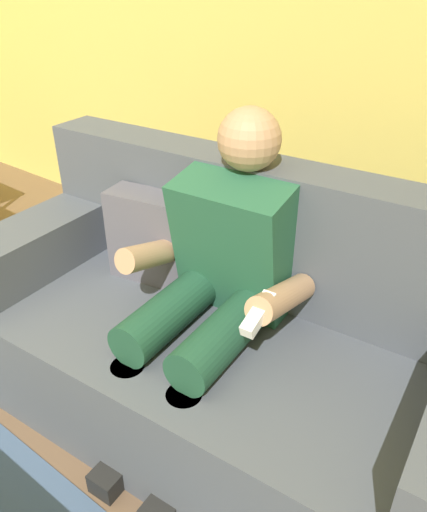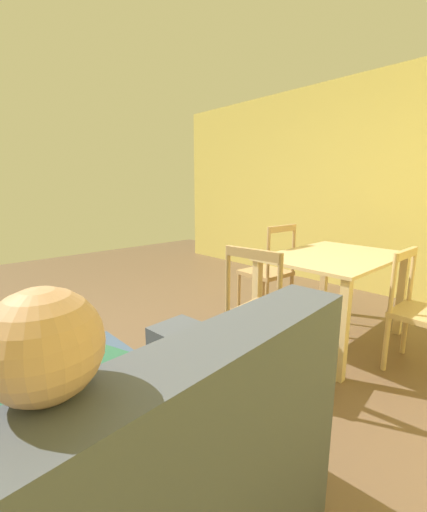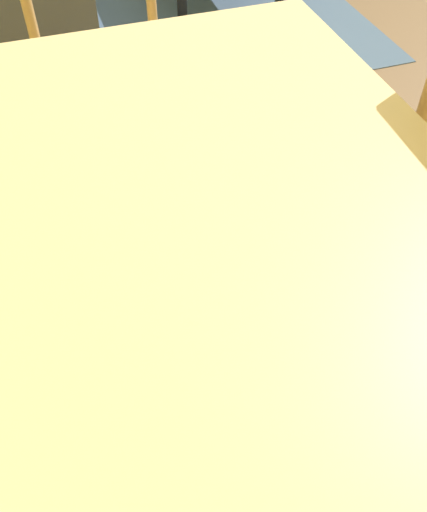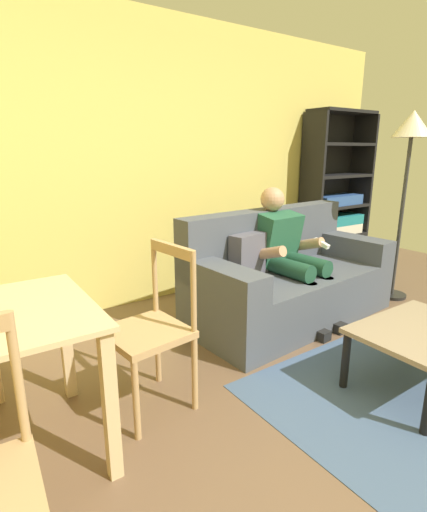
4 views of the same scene
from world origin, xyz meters
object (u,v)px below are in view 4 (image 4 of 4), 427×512
(dining_chair_facing_couch, at_px, (151,331))
(floor_lamp, at_px, (411,142))
(couch, at_px, (286,279))
(coffee_table, at_px, (422,337))
(bookshelf, at_px, (334,209))
(person_lounging, at_px, (287,253))

(dining_chair_facing_couch, xyz_separation_m, floor_lamp, (2.81, 0.25, 1.05))
(couch, xyz_separation_m, floor_lamp, (1.26, -0.27, 1.18))
(dining_chair_facing_couch, distance_m, floor_lamp, 3.01)
(coffee_table, distance_m, bookshelf, 2.84)
(person_lounging, xyz_separation_m, dining_chair_facing_couch, (-1.54, -0.49, -0.12))
(person_lounging, height_order, dining_chair_facing_couch, person_lounging)
(person_lounging, bearing_deg, couch, 51.45)
(coffee_table, height_order, floor_lamp, floor_lamp)
(couch, bearing_deg, person_lounging, -128.55)
(couch, height_order, dining_chair_facing_couch, dining_chair_facing_couch)
(coffee_table, bearing_deg, person_lounging, 86.11)
(person_lounging, distance_m, coffee_table, 1.30)
(bookshelf, height_order, floor_lamp, bookshelf)
(bookshelf, height_order, dining_chair_facing_couch, bookshelf)
(person_lounging, distance_m, floor_lamp, 1.60)
(person_lounging, bearing_deg, bookshelf, 27.87)
(person_lounging, height_order, floor_lamp, floor_lamp)
(person_lounging, distance_m, dining_chair_facing_couch, 1.62)
(person_lounging, height_order, bookshelf, bookshelf)
(person_lounging, distance_m, bookshelf, 1.93)
(bookshelf, distance_m, floor_lamp, 1.47)
(couch, relative_size, bookshelf, 1.02)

